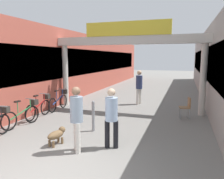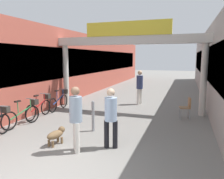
# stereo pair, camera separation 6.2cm
# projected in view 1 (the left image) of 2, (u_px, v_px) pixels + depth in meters

# --- Properties ---
(storefront_left) EXTENTS (3.00, 26.00, 4.01)m
(storefront_left) POSITION_uv_depth(u_px,v_px,m) (75.00, 64.00, 15.96)
(storefront_left) COLOR #B25142
(storefront_left) RESTS_ON ground_plane
(arcade_sign_gateway) EXTENTS (7.40, 0.47, 4.12)m
(arcade_sign_gateway) POSITION_uv_depth(u_px,v_px,m) (128.00, 48.00, 10.16)
(arcade_sign_gateway) COLOR beige
(arcade_sign_gateway) RESTS_ON ground_plane
(pedestrian_with_dog) EXTENTS (0.47, 0.47, 1.76)m
(pedestrian_with_dog) POSITION_uv_depth(u_px,v_px,m) (77.00, 115.00, 5.73)
(pedestrian_with_dog) COLOR silver
(pedestrian_with_dog) RESTS_ON ground_plane
(pedestrian_companion) EXTENTS (0.40, 0.40, 1.68)m
(pedestrian_companion) POSITION_uv_depth(u_px,v_px,m) (111.00, 114.00, 5.97)
(pedestrian_companion) COLOR black
(pedestrian_companion) RESTS_ON ground_plane
(pedestrian_carrying_crate) EXTENTS (0.45, 0.45, 1.82)m
(pedestrian_carrying_crate) POSITION_uv_depth(u_px,v_px,m) (139.00, 85.00, 11.62)
(pedestrian_carrying_crate) COLOR silver
(pedestrian_carrying_crate) RESTS_ON ground_plane
(dog_on_leash) EXTENTS (0.38, 0.68, 0.48)m
(dog_on_leash) POSITION_uv_depth(u_px,v_px,m) (57.00, 135.00, 6.29)
(dog_on_leash) COLOR brown
(dog_on_leash) RESTS_ON ground_plane
(bicycle_green_second) EXTENTS (0.46, 1.68, 0.98)m
(bicycle_green_second) POSITION_uv_depth(u_px,v_px,m) (23.00, 114.00, 8.01)
(bicycle_green_second) COLOR black
(bicycle_green_second) RESTS_ON ground_plane
(bicycle_red_third) EXTENTS (0.46, 1.69, 0.98)m
(bicycle_red_third) POSITION_uv_depth(u_px,v_px,m) (40.00, 107.00, 9.17)
(bicycle_red_third) COLOR black
(bicycle_red_third) RESTS_ON ground_plane
(bicycle_blue_farthest) EXTENTS (0.46, 1.69, 0.98)m
(bicycle_blue_farthest) POSITION_uv_depth(u_px,v_px,m) (59.00, 101.00, 10.51)
(bicycle_blue_farthest) COLOR black
(bicycle_blue_farthest) RESTS_ON ground_plane
(bollard_post_metal) EXTENTS (0.10, 0.10, 1.06)m
(bollard_post_metal) POSITION_uv_depth(u_px,v_px,m) (93.00, 116.00, 7.42)
(bollard_post_metal) COLOR gray
(bollard_post_metal) RESTS_ON ground_plane
(cafe_chair_wood_nearer) EXTENTS (0.47, 0.47, 0.89)m
(cafe_chair_wood_nearer) POSITION_uv_depth(u_px,v_px,m) (186.00, 106.00, 8.93)
(cafe_chair_wood_nearer) COLOR gray
(cafe_chair_wood_nearer) RESTS_ON ground_plane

